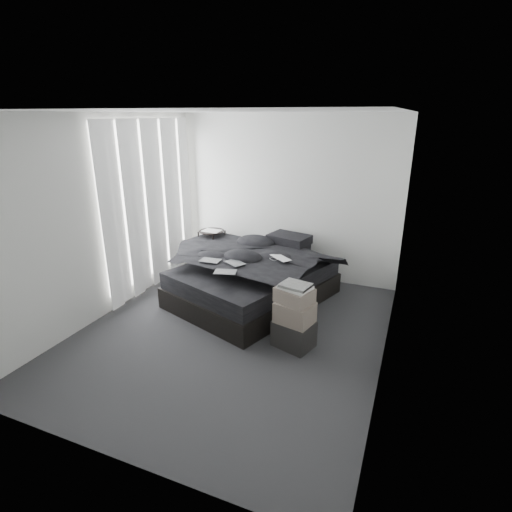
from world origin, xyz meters
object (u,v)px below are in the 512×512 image
at_px(box_lower, 294,334).
at_px(side_stand, 213,253).
at_px(laptop, 278,253).
at_px(bed, 253,290).

bearing_deg(box_lower, side_stand, 139.82).
height_order(laptop, box_lower, laptop).
height_order(bed, side_stand, side_stand).
relative_size(laptop, side_stand, 0.46).
height_order(bed, laptop, laptop).
height_order(laptop, side_stand, laptop).
distance_m(laptop, box_lower, 1.22).
bearing_deg(laptop, side_stand, -170.47).
distance_m(bed, side_stand, 1.23).
relative_size(bed, laptop, 6.24).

